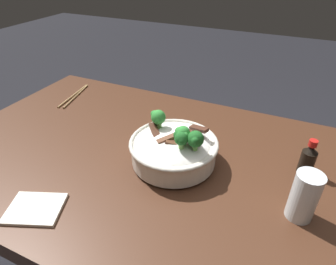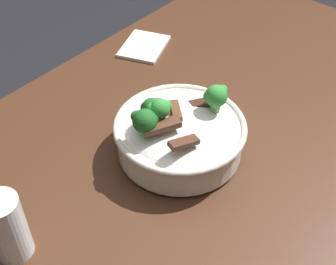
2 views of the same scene
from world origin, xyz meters
The scene contains 6 objects.
dining_table centered at (0.00, 0.00, 0.67)m, with size 1.37×0.82×0.81m.
rice_bowl centered at (-0.06, 0.00, 0.86)m, with size 0.25×0.25×0.14m.
drinking_glass centered at (-0.41, 0.06, 0.86)m, with size 0.06×0.06×0.13m.
chopsticks_pair centered at (0.50, -0.23, 0.81)m, with size 0.06×0.22×0.01m.
soy_sauce_bottle centered at (-0.41, -0.11, 0.85)m, with size 0.04×0.04×0.11m.
folded_napkin centered at (0.17, 0.31, 0.81)m, with size 0.13×0.10×0.01m, color silver.
Camera 1 is at (-0.32, 0.61, 1.34)m, focal length 30.70 mm.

